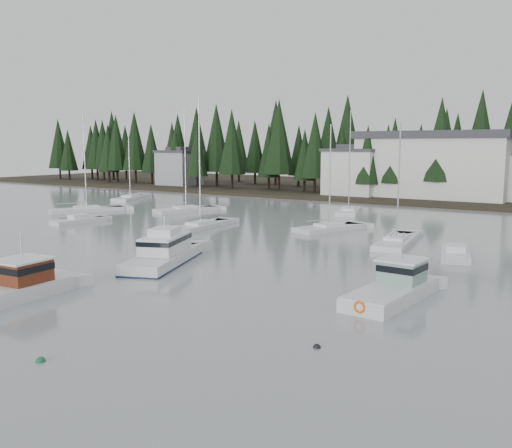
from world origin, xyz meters
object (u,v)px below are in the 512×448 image
(sailboat_7, at_px, (349,213))
(runabout_0, at_px, (79,222))
(sailboat_3, at_px, (186,211))
(sailboat_6, at_px, (200,227))
(sailboat_8, at_px, (87,211))
(sailboat_10, at_px, (329,230))
(runabout_1, at_px, (455,255))
(house_far_west, at_px, (179,167))
(cabin_cruiser_center, at_px, (164,255))
(lobster_boat_teal, at_px, (394,291))
(lobster_boat_brown, at_px, (3,292))
(sailboat_5, at_px, (397,243))
(sailboat_11, at_px, (130,199))
(harbor_inn, at_px, (446,166))
(house_west, at_px, (353,171))

(sailboat_7, relative_size, runabout_0, 2.11)
(sailboat_3, relative_size, sailboat_6, 0.97)
(sailboat_8, bearing_deg, sailboat_10, -58.04)
(sailboat_6, xyz_separation_m, runabout_1, (27.80, -0.95, 0.05))
(house_far_west, xyz_separation_m, cabin_cruiser_center, (53.56, -62.01, -3.76))
(lobster_boat_teal, height_order, sailboat_10, sailboat_10)
(runabout_1, bearing_deg, sailboat_3, 57.07)
(lobster_boat_brown, bearing_deg, sailboat_5, -26.40)
(house_far_west, relative_size, runabout_1, 1.22)
(sailboat_5, distance_m, runabout_0, 36.92)
(house_far_west, distance_m, sailboat_8, 46.98)
(lobster_boat_teal, distance_m, sailboat_3, 48.74)
(sailboat_5, relative_size, sailboat_6, 0.78)
(sailboat_8, bearing_deg, lobster_boat_teal, -83.78)
(cabin_cruiser_center, bearing_deg, sailboat_11, 27.19)
(harbor_inn, height_order, lobster_boat_brown, harbor_inn)
(house_west, relative_size, sailboat_8, 0.69)
(sailboat_11, bearing_deg, runabout_0, -167.70)
(lobster_boat_brown, bearing_deg, harbor_inn, -8.44)
(runabout_0, bearing_deg, house_west, -7.78)
(lobster_boat_brown, height_order, lobster_boat_teal, lobster_boat_brown)
(lobster_boat_teal, relative_size, sailboat_6, 0.55)
(house_west, height_order, sailboat_7, sailboat_7)
(house_west, distance_m, sailboat_7, 24.07)
(sailboat_8, xyz_separation_m, sailboat_10, (35.82, 2.91, -0.01))
(harbor_inn, distance_m, lobster_boat_teal, 65.31)
(sailboat_3, bearing_deg, house_west, 1.88)
(cabin_cruiser_center, distance_m, sailboat_7, 38.37)
(house_west, relative_size, sailboat_5, 0.82)
(harbor_inn, distance_m, sailboat_11, 52.94)
(house_far_west, bearing_deg, harbor_inn, 1.35)
(lobster_boat_teal, bearing_deg, house_far_west, 52.34)
(harbor_inn, relative_size, sailboat_3, 2.05)
(lobster_boat_brown, xyz_separation_m, cabin_cruiser_center, (0.47, 13.14, 0.14))
(sailboat_5, bearing_deg, house_far_west, 46.98)
(lobster_boat_brown, height_order, sailboat_10, sailboat_10)
(cabin_cruiser_center, bearing_deg, sailboat_3, 16.36)
(house_west, distance_m, house_far_west, 42.05)
(sailboat_11, bearing_deg, lobster_boat_brown, -162.72)
(runabout_0, bearing_deg, sailboat_11, 42.08)
(house_far_west, relative_size, runabout_0, 1.26)
(sailboat_5, bearing_deg, runabout_0, 91.62)
(harbor_inn, distance_m, runabout_1, 50.49)
(lobster_boat_brown, xyz_separation_m, runabout_1, (18.45, 28.46, -0.37))
(house_west, bearing_deg, harbor_inn, 12.52)
(sailboat_6, distance_m, sailboat_11, 37.22)
(house_far_west, height_order, runabout_1, house_far_west)
(house_far_west, bearing_deg, lobster_boat_brown, -54.76)
(cabin_cruiser_center, relative_size, runabout_1, 1.51)
(cabin_cruiser_center, distance_m, sailboat_11, 54.83)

